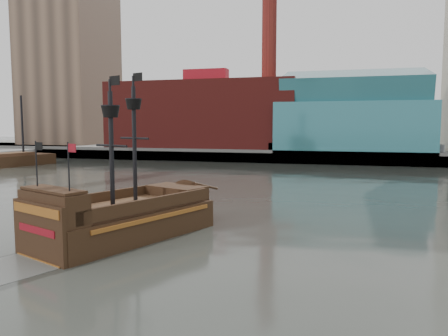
% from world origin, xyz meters
% --- Properties ---
extents(ground, '(400.00, 400.00, 0.00)m').
position_xyz_m(ground, '(0.00, 0.00, 0.00)').
color(ground, '#2D302A').
rests_on(ground, ground).
extents(promenade_far, '(220.00, 60.00, 2.00)m').
position_xyz_m(promenade_far, '(0.00, 92.00, 1.00)').
color(promenade_far, slate).
rests_on(promenade_far, ground).
extents(seawall, '(220.00, 1.00, 2.60)m').
position_xyz_m(seawall, '(0.00, 62.50, 1.30)').
color(seawall, '#4C4C49').
rests_on(seawall, ground).
extents(skyline, '(149.00, 45.00, 62.00)m').
position_xyz_m(skyline, '(5.21, 84.56, 24.55)').
color(skyline, brown).
rests_on(skyline, promenade_far).
extents(pirate_ship, '(10.31, 16.75, 12.06)m').
position_xyz_m(pirate_ship, '(-5.20, 2.99, 1.09)').
color(pirate_ship, black).
rests_on(pirate_ship, ground).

